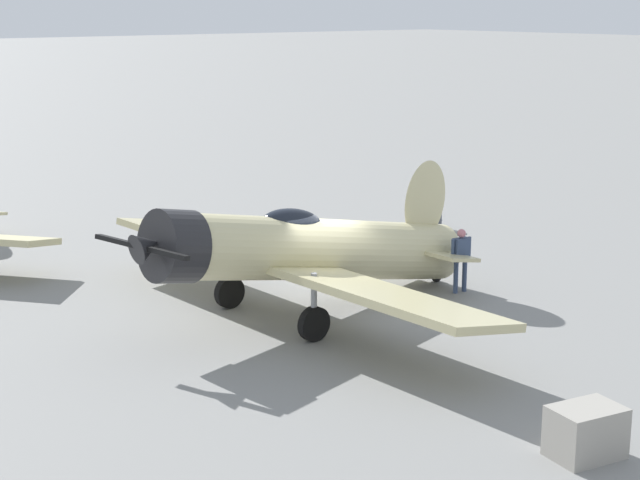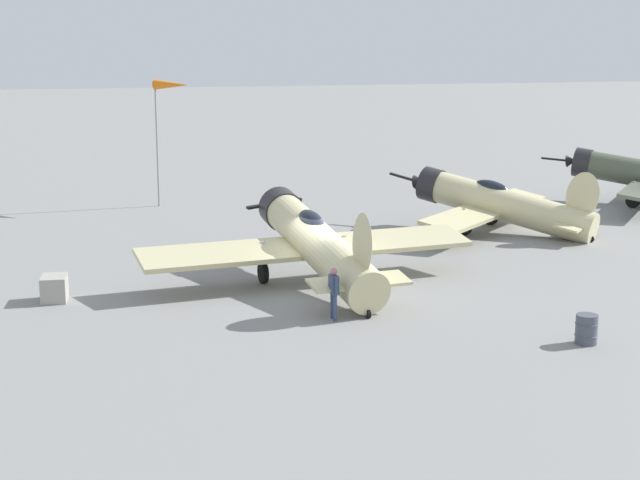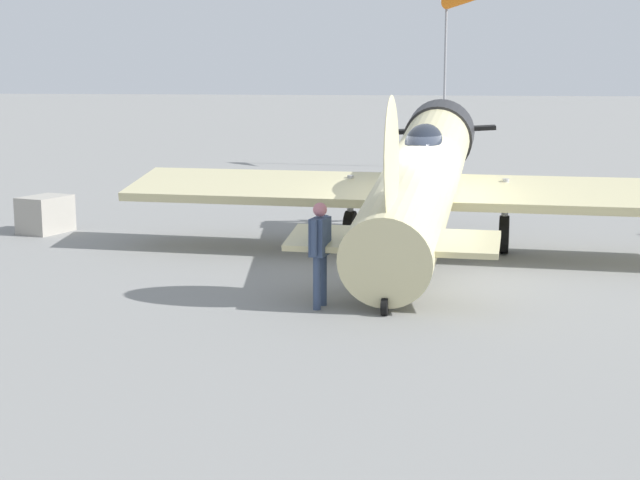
{
  "view_description": "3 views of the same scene",
  "coord_description": "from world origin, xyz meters",
  "px_view_note": "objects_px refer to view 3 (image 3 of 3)",
  "views": [
    {
      "loc": [
        -14.78,
        -18.55,
        7.39
      ],
      "look_at": [
        -0.0,
        0.0,
        1.8
      ],
      "focal_mm": 56.37,
      "sensor_mm": 36.0,
      "label": 1
    },
    {
      "loc": [
        30.81,
        -11.52,
        8.4
      ],
      "look_at": [
        -0.0,
        0.0,
        1.8
      ],
      "focal_mm": 52.52,
      "sensor_mm": 36.0,
      "label": 2
    },
    {
      "loc": [
        17.88,
        2.53,
        3.61
      ],
      "look_at": [
        3.91,
        -1.0,
        1.1
      ],
      "focal_mm": 51.78,
      "sensor_mm": 36.0,
      "label": 3
    }
  ],
  "objects_px": {
    "ground_crew_mechanic": "(320,244)",
    "windsock_mast": "(462,9)",
    "airplane_foreground": "(421,180)",
    "equipment_crate": "(45,214)"
  },
  "relations": [
    {
      "from": "windsock_mast",
      "to": "airplane_foreground",
      "type": "bearing_deg",
      "value": 3.55
    },
    {
      "from": "airplane_foreground",
      "to": "equipment_crate",
      "type": "xyz_separation_m",
      "value": [
        -1.12,
        -9.15,
        -1.18
      ]
    },
    {
      "from": "windsock_mast",
      "to": "equipment_crate",
      "type": "bearing_deg",
      "value": -23.5
    },
    {
      "from": "ground_crew_mechanic",
      "to": "windsock_mast",
      "type": "bearing_deg",
      "value": 95.21
    },
    {
      "from": "ground_crew_mechanic",
      "to": "equipment_crate",
      "type": "distance_m",
      "value": 9.89
    },
    {
      "from": "ground_crew_mechanic",
      "to": "equipment_crate",
      "type": "height_order",
      "value": "ground_crew_mechanic"
    },
    {
      "from": "airplane_foreground",
      "to": "equipment_crate",
      "type": "relative_size",
      "value": 9.63
    },
    {
      "from": "airplane_foreground",
      "to": "ground_crew_mechanic",
      "type": "relative_size",
      "value": 7.51
    },
    {
      "from": "airplane_foreground",
      "to": "ground_crew_mechanic",
      "type": "height_order",
      "value": "airplane_foreground"
    },
    {
      "from": "ground_crew_mechanic",
      "to": "airplane_foreground",
      "type": "bearing_deg",
      "value": 82.13
    }
  ]
}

